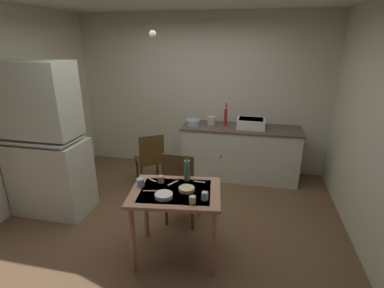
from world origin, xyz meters
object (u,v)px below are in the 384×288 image
Objects in this scene: hutch_cabinet at (46,146)px; sink_basin at (251,123)px; dining_table at (176,202)px; serving_bowl_wide at (187,189)px; chair_by_counter at (150,159)px; chair_far_side at (181,188)px; glass_bottle at (187,170)px; hand_pump at (226,116)px; mixing_bowl_counter at (193,122)px; teacup_mint at (161,179)px.

sink_basin is (2.54, 1.59, 0.02)m from hutch_cabinet.
serving_bowl_wide is (0.11, 0.02, 0.15)m from dining_table.
hutch_cabinet reaches higher than chair_by_counter.
chair_far_side is at bearing 98.88° from dining_table.
hutch_cabinet is 1.94m from dining_table.
hutch_cabinet is 2.03m from serving_bowl_wide.
sink_basin is at bearing 31.97° from hutch_cabinet.
dining_table is 0.19m from serving_bowl_wide.
glass_bottle is (0.87, -1.17, 0.43)m from chair_by_counter.
hand_pump is 1.29× the size of glass_bottle.
dining_table is at bearing -60.41° from chair_by_counter.
hand_pump is 0.39× the size of dining_table.
chair_far_side is at bearing 2.08° from hutch_cabinet.
sink_basin is 0.44× the size of dining_table.
chair_by_counter is (-0.81, 1.43, -0.18)m from dining_table.
hutch_cabinet is at bearing -136.18° from mixing_bowl_counter.
glass_bottle is at bearing 76.53° from dining_table.
mixing_bowl_counter is (1.60, 1.54, -0.01)m from hutch_cabinet.
glass_bottle reaches higher than chair_far_side.
teacup_mint is (1.66, -0.36, -0.12)m from hutch_cabinet.
mixing_bowl_counter reaches higher than serving_bowl_wide.
chair_far_side is at bearing 75.17° from teacup_mint.
hand_pump reaches higher than chair_by_counter.
chair_by_counter is at bearing 129.90° from chair_far_side.
hand_pump reaches higher than mixing_bowl_counter.
mixing_bowl_counter is (-0.94, -0.05, -0.03)m from sink_basin.
serving_bowl_wide is (-0.57, -2.06, -0.16)m from sink_basin.
chair_by_counter is 11.64× the size of teacup_mint.
serving_bowl_wide is at bearing -20.20° from teacup_mint.
teacup_mint is (-0.47, -1.99, -0.23)m from hand_pump.
serving_bowl_wide is at bearing 12.75° from dining_table.
chair_by_counter is 1.47m from teacup_mint.
teacup_mint is (0.61, -1.29, 0.34)m from chair_by_counter.
dining_table is 0.36m from glass_bottle.
serving_bowl_wide is (0.92, -1.40, 0.32)m from chair_by_counter.
glass_bottle is at bearing -53.42° from chair_by_counter.
mixing_bowl_counter is at bearing 96.58° from chair_far_side.
glass_bottle reaches higher than teacup_mint.
dining_table is at bearing -167.25° from serving_bowl_wide.
hutch_cabinet is 1.82m from chair_far_side.
sink_basin is 0.50× the size of chair_by_counter.
sink_basin is at bearing 3.04° from mixing_bowl_counter.
teacup_mint reaches higher than serving_bowl_wide.
teacup_mint is (-0.11, -0.42, 0.31)m from chair_far_side.
hutch_cabinet is 3.00m from sink_basin.
glass_bottle is (0.06, 0.25, 0.25)m from dining_table.
hand_pump is (2.13, 1.63, 0.11)m from hutch_cabinet.
hand_pump is at bearing 77.21° from chair_far_side.
mixing_bowl_counter is 0.94m from chair_by_counter.
dining_table is (-0.27, -2.13, -0.40)m from hand_pump.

